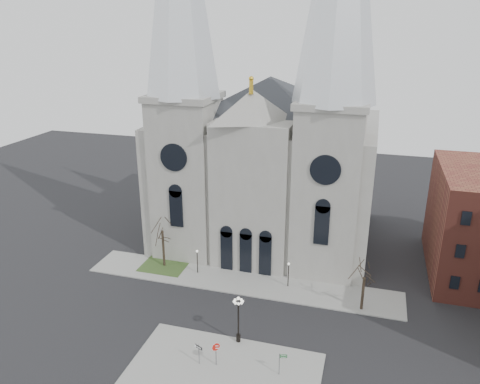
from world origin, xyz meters
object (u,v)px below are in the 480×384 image
(street_name_sign, at_px, (280,362))
(one_way_sign, at_px, (199,351))
(stop_sign, at_px, (216,349))
(globe_lamp, at_px, (238,314))

(street_name_sign, bearing_deg, one_way_sign, 170.34)
(stop_sign, xyz_separation_m, globe_lamp, (1.04, 3.96, 1.51))
(one_way_sign, relative_size, street_name_sign, 0.94)
(stop_sign, relative_size, one_way_sign, 1.16)
(globe_lamp, xyz_separation_m, one_way_sign, (-2.66, -4.26, -1.84))
(globe_lamp, bearing_deg, one_way_sign, -121.99)
(stop_sign, distance_m, one_way_sign, 1.68)
(stop_sign, bearing_deg, one_way_sign, 169.54)
(stop_sign, distance_m, globe_lamp, 4.36)
(street_name_sign, bearing_deg, globe_lamp, 130.13)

